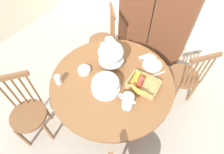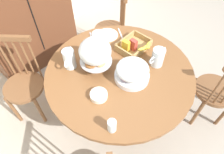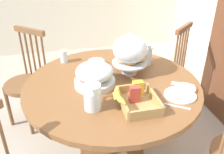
# 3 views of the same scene
# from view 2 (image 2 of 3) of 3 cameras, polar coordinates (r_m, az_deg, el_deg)

# --- Properties ---
(ground_plane) EXTENTS (10.00, 10.00, 0.00)m
(ground_plane) POSITION_cam_2_polar(r_m,az_deg,el_deg) (2.35, -0.58, -11.80)
(ground_plane) COLOR #A89E8E
(dining_table) EXTENTS (1.33, 1.33, 0.74)m
(dining_table) POSITION_cam_2_polar(r_m,az_deg,el_deg) (1.93, 2.02, -1.85)
(dining_table) COLOR brown
(dining_table) RESTS_ON ground_plane
(windsor_chair_by_cabinet) EXTENTS (0.47, 0.47, 0.97)m
(windsor_chair_by_cabinet) POSITION_cam_2_polar(r_m,az_deg,el_deg) (2.24, 27.49, -3.82)
(windsor_chair_by_cabinet) COLOR brown
(windsor_chair_by_cabinet) RESTS_ON ground_plane
(windsor_chair_facing_door) EXTENTS (0.47, 0.47, 0.97)m
(windsor_chair_facing_door) POSITION_cam_2_polar(r_m,az_deg,el_deg) (2.69, -0.12, 13.33)
(windsor_chair_facing_door) COLOR brown
(windsor_chair_facing_door) RESTS_ON ground_plane
(windsor_chair_far_side) EXTENTS (0.47, 0.47, 0.97)m
(windsor_chair_far_side) POSITION_cam_2_polar(r_m,az_deg,el_deg) (2.23, -23.69, -2.05)
(windsor_chair_far_side) COLOR brown
(windsor_chair_far_side) RESTS_ON ground_plane
(pastry_stand_with_dome) EXTENTS (0.28, 0.28, 0.34)m
(pastry_stand_with_dome) POSITION_cam_2_polar(r_m,az_deg,el_deg) (1.67, -4.85, 7.06)
(pastry_stand_with_dome) COLOR silver
(pastry_stand_with_dome) RESTS_ON dining_table
(fruit_platter_covered) EXTENTS (0.30, 0.30, 0.18)m
(fruit_platter_covered) POSITION_cam_2_polar(r_m,az_deg,el_deg) (1.67, 5.82, 1.56)
(fruit_platter_covered) COLOR silver
(fruit_platter_covered) RESTS_ON dining_table
(orange_juice_pitcher) EXTENTS (0.19, 0.11, 0.18)m
(orange_juice_pitcher) POSITION_cam_2_polar(r_m,az_deg,el_deg) (1.82, 12.89, 5.33)
(orange_juice_pitcher) COLOR silver
(orange_juice_pitcher) RESTS_ON dining_table
(milk_pitcher) EXTENTS (0.17, 0.11, 0.19)m
(milk_pitcher) POSITION_cam_2_polar(r_m,az_deg,el_deg) (1.79, -12.05, 4.87)
(milk_pitcher) COLOR silver
(milk_pitcher) RESTS_ON dining_table
(cereal_basket) EXTENTS (0.32, 0.30, 0.12)m
(cereal_basket) POSITION_cam_2_polar(r_m,az_deg,el_deg) (1.96, 6.37, 8.83)
(cereal_basket) COLOR tan
(cereal_basket) RESTS_ON dining_table
(china_plate_large) EXTENTS (0.22, 0.22, 0.01)m
(china_plate_large) POSITION_cam_2_polar(r_m,az_deg,el_deg) (2.13, -1.33, 11.91)
(china_plate_large) COLOR white
(china_plate_large) RESTS_ON dining_table
(china_plate_small) EXTENTS (0.15, 0.15, 0.01)m
(china_plate_small) POSITION_cam_2_polar(r_m,az_deg,el_deg) (2.13, -3.80, 12.18)
(china_plate_small) COLOR white
(china_plate_small) RESTS_ON china_plate_large
(cereal_bowl) EXTENTS (0.14, 0.14, 0.04)m
(cereal_bowl) POSITION_cam_2_polar(r_m,az_deg,el_deg) (1.60, -3.79, -5.24)
(cereal_bowl) COLOR white
(cereal_bowl) RESTS_ON dining_table
(drinking_glass) EXTENTS (0.06, 0.06, 0.11)m
(drinking_glass) POSITION_cam_2_polar(r_m,az_deg,el_deg) (1.43, -0.02, -13.74)
(drinking_glass) COLOR silver
(drinking_glass) RESTS_ON dining_table
(table_knife) EXTENTS (0.11, 0.15, 0.01)m
(table_knife) POSITION_cam_2_polar(r_m,az_deg,el_deg) (2.12, -5.10, 11.26)
(table_knife) COLOR silver
(table_knife) RESTS_ON dining_table
(dinner_fork) EXTENTS (0.11, 0.15, 0.01)m
(dinner_fork) POSITION_cam_2_polar(r_m,az_deg,el_deg) (2.12, -5.91, 11.13)
(dinner_fork) COLOR silver
(dinner_fork) RESTS_ON dining_table
(soup_spoon) EXTENTS (0.11, 0.15, 0.01)m
(soup_spoon) POSITION_cam_2_polar(r_m,az_deg,el_deg) (2.16, 2.39, 12.38)
(soup_spoon) COLOR silver
(soup_spoon) RESTS_ON dining_table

